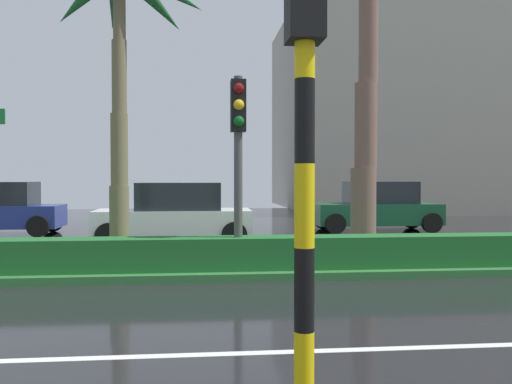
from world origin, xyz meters
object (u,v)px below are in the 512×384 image
(car_in_traffic_second, at_px, (175,215))
(car_in_traffic_third, at_px, (377,207))
(traffic_signal_median_right, at_px, (238,136))
(traffic_signal_foreground, at_px, (304,68))
(palm_tree_centre, at_px, (119,1))

(car_in_traffic_second, distance_m, car_in_traffic_third, 7.52)
(car_in_traffic_second, relative_size, car_in_traffic_third, 1.00)
(traffic_signal_median_right, distance_m, traffic_signal_foreground, 6.14)
(palm_tree_centre, distance_m, car_in_traffic_second, 6.11)
(palm_tree_centre, relative_size, car_in_traffic_second, 1.56)
(car_in_traffic_second, bearing_deg, palm_tree_centre, 75.06)
(palm_tree_centre, relative_size, traffic_signal_median_right, 1.86)
(palm_tree_centre, height_order, car_in_traffic_second, palm_tree_centre)
(traffic_signal_foreground, xyz_separation_m, car_in_traffic_second, (-1.46, 11.56, -1.89))
(palm_tree_centre, relative_size, traffic_signal_foreground, 1.69)
(traffic_signal_median_right, height_order, car_in_traffic_second, traffic_signal_median_right)
(traffic_signal_median_right, relative_size, traffic_signal_foreground, 0.91)
(traffic_signal_foreground, height_order, car_in_traffic_second, traffic_signal_foreground)
(car_in_traffic_third, bearing_deg, traffic_signal_foreground, 69.90)
(traffic_signal_foreground, bearing_deg, car_in_traffic_second, -82.82)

